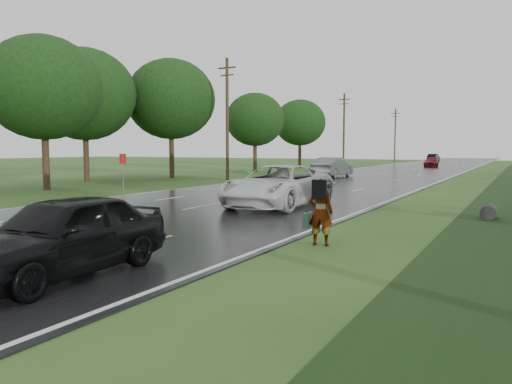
{
  "coord_description": "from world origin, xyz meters",
  "views": [
    {
      "loc": [
        12.63,
        -10.37,
        2.61
      ],
      "look_at": [
        5.48,
        2.85,
        1.3
      ],
      "focal_mm": 35.0,
      "sensor_mm": 36.0,
      "label": 1
    }
  ],
  "objects_px": {
    "pedestrian": "(320,211)",
    "white_pickup": "(278,186)",
    "road_sign": "(123,165)",
    "dark_sedan": "(63,235)",
    "silver_sedan": "(333,167)"
  },
  "relations": [
    {
      "from": "pedestrian",
      "to": "white_pickup",
      "type": "distance_m",
      "value": 8.78
    },
    {
      "from": "road_sign",
      "to": "dark_sedan",
      "type": "height_order",
      "value": "road_sign"
    },
    {
      "from": "pedestrian",
      "to": "silver_sedan",
      "type": "xyz_separation_m",
      "value": [
        -10.31,
        29.87,
        0.0
      ]
    },
    {
      "from": "road_sign",
      "to": "white_pickup",
      "type": "relative_size",
      "value": 0.34
    },
    {
      "from": "pedestrian",
      "to": "dark_sedan",
      "type": "relative_size",
      "value": 0.37
    },
    {
      "from": "road_sign",
      "to": "pedestrian",
      "type": "height_order",
      "value": "road_sign"
    },
    {
      "from": "road_sign",
      "to": "white_pickup",
      "type": "distance_m",
      "value": 11.79
    },
    {
      "from": "dark_sedan",
      "to": "road_sign",
      "type": "bearing_deg",
      "value": 127.06
    },
    {
      "from": "road_sign",
      "to": "white_pickup",
      "type": "height_order",
      "value": "road_sign"
    },
    {
      "from": "silver_sedan",
      "to": "pedestrian",
      "type": "bearing_deg",
      "value": 111.84
    },
    {
      "from": "road_sign",
      "to": "dark_sedan",
      "type": "relative_size",
      "value": 0.47
    },
    {
      "from": "pedestrian",
      "to": "white_pickup",
      "type": "height_order",
      "value": "white_pickup"
    },
    {
      "from": "dark_sedan",
      "to": "silver_sedan",
      "type": "height_order",
      "value": "silver_sedan"
    },
    {
      "from": "dark_sedan",
      "to": "white_pickup",
      "type": "bearing_deg",
      "value": 93.49
    },
    {
      "from": "road_sign",
      "to": "white_pickup",
      "type": "bearing_deg",
      "value": -12.3
    }
  ]
}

